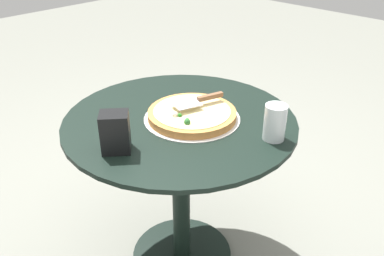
{
  "coord_description": "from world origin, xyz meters",
  "views": [
    {
      "loc": [
        -1.0,
        0.97,
        1.47
      ],
      "look_at": [
        -0.04,
        -0.03,
        0.69
      ],
      "focal_mm": 38.13,
      "sensor_mm": 36.0,
      "label": 1
    }
  ],
  "objects_px": {
    "patio_table": "(181,160)",
    "pizza_on_tray": "(192,115)",
    "pizza_server": "(199,100)",
    "drinking_cup": "(275,122)",
    "napkin_dispenser": "(115,132)"
  },
  "relations": [
    {
      "from": "pizza_server",
      "to": "napkin_dispenser",
      "type": "relative_size",
      "value": 1.55
    },
    {
      "from": "drinking_cup",
      "to": "napkin_dispenser",
      "type": "relative_size",
      "value": 0.93
    },
    {
      "from": "pizza_on_tray",
      "to": "napkin_dispenser",
      "type": "xyz_separation_m",
      "value": [
        0.02,
        0.34,
        0.05
      ]
    },
    {
      "from": "patio_table",
      "to": "pizza_server",
      "type": "bearing_deg",
      "value": -107.57
    },
    {
      "from": "drinking_cup",
      "to": "pizza_on_tray",
      "type": "bearing_deg",
      "value": 16.56
    },
    {
      "from": "patio_table",
      "to": "napkin_dispenser",
      "type": "xyz_separation_m",
      "value": [
        -0.01,
        0.31,
        0.26
      ]
    },
    {
      "from": "patio_table",
      "to": "drinking_cup",
      "type": "height_order",
      "value": "drinking_cup"
    },
    {
      "from": "patio_table",
      "to": "drinking_cup",
      "type": "xyz_separation_m",
      "value": [
        -0.35,
        -0.12,
        0.26
      ]
    },
    {
      "from": "pizza_server",
      "to": "drinking_cup",
      "type": "xyz_separation_m",
      "value": [
        -0.32,
        -0.04,
        0.01
      ]
    },
    {
      "from": "pizza_on_tray",
      "to": "drinking_cup",
      "type": "height_order",
      "value": "drinking_cup"
    },
    {
      "from": "patio_table",
      "to": "pizza_on_tray",
      "type": "height_order",
      "value": "pizza_on_tray"
    },
    {
      "from": "patio_table",
      "to": "drinking_cup",
      "type": "distance_m",
      "value": 0.45
    },
    {
      "from": "pizza_on_tray",
      "to": "pizza_server",
      "type": "xyz_separation_m",
      "value": [
        0.01,
        -0.05,
        0.04
      ]
    },
    {
      "from": "patio_table",
      "to": "pizza_on_tray",
      "type": "bearing_deg",
      "value": -141.12
    },
    {
      "from": "pizza_on_tray",
      "to": "pizza_server",
      "type": "height_order",
      "value": "pizza_server"
    }
  ]
}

